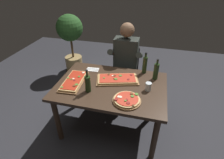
{
  "coord_description": "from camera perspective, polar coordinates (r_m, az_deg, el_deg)",
  "views": [
    {
      "loc": [
        0.47,
        -1.8,
        2.03
      ],
      "look_at": [
        0.0,
        0.05,
        0.79
      ],
      "focal_mm": 28.21,
      "sensor_mm": 36.0,
      "label": 1
    }
  ],
  "objects": [
    {
      "name": "ground_plane",
      "position": [
        2.76,
        -0.26,
        -14.45
      ],
      "size": [
        6.4,
        6.4,
        0.0
      ],
      "primitive_type": "plane",
      "color": "#2D2D33"
    },
    {
      "name": "dining_table",
      "position": [
        2.32,
        -0.3,
        -3.65
      ],
      "size": [
        1.4,
        0.96,
        0.74
      ],
      "color": "#3D2B1E",
      "rests_on": "ground_plane"
    },
    {
      "name": "pizza_rectangular_front",
      "position": [
        2.34,
        1.75,
        0.11
      ],
      "size": [
        0.61,
        0.42,
        0.05
      ],
      "color": "olive",
      "rests_on": "dining_table"
    },
    {
      "name": "pizza_rectangular_left",
      "position": [
        2.36,
        -12.23,
        -0.47
      ],
      "size": [
        0.28,
        0.54,
        0.05
      ],
      "color": "brown",
      "rests_on": "dining_table"
    },
    {
      "name": "pizza_round_far",
      "position": [
        2.0,
        4.82,
        -6.59
      ],
      "size": [
        0.33,
        0.33,
        0.05
      ],
      "color": "olive",
      "rests_on": "dining_table"
    },
    {
      "name": "wine_bottle_dark",
      "position": [
        2.4,
        14.08,
        2.66
      ],
      "size": [
        0.07,
        0.07,
        0.29
      ],
      "color": "#233819",
      "rests_on": "dining_table"
    },
    {
      "name": "oil_bottle_amber",
      "position": [
        2.12,
        -7.86,
        -1.29
      ],
      "size": [
        0.07,
        0.07,
        0.3
      ],
      "color": "#233819",
      "rests_on": "dining_table"
    },
    {
      "name": "vinegar_bottle_green",
      "position": [
        2.51,
        10.59,
        4.78
      ],
      "size": [
        0.06,
        0.06,
        0.31
      ],
      "color": "#233819",
      "rests_on": "dining_table"
    },
    {
      "name": "tumbler_near_camera",
      "position": [
        2.2,
        11.66,
        -2.36
      ],
      "size": [
        0.07,
        0.07,
        0.1
      ],
      "color": "silver",
      "rests_on": "dining_table"
    },
    {
      "name": "napkin_cutlery_set",
      "position": [
        2.61,
        -6.3,
        3.22
      ],
      "size": [
        0.19,
        0.13,
        0.01
      ],
      "color": "white",
      "rests_on": "dining_table"
    },
    {
      "name": "diner_chair",
      "position": [
        3.1,
        4.55,
        3.05
      ],
      "size": [
        0.44,
        0.44,
        0.87
      ],
      "color": "black",
      "rests_on": "ground_plane"
    },
    {
      "name": "seated_diner",
      "position": [
        2.88,
        4.34,
        6.31
      ],
      "size": [
        0.53,
        0.41,
        1.33
      ],
      "color": "#23232D",
      "rests_on": "ground_plane"
    },
    {
      "name": "potted_plant_corner",
      "position": [
        3.86,
        -13.27,
        13.39
      ],
      "size": [
        0.54,
        0.54,
        1.24
      ],
      "color": "tan",
      "rests_on": "ground_plane"
    }
  ]
}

